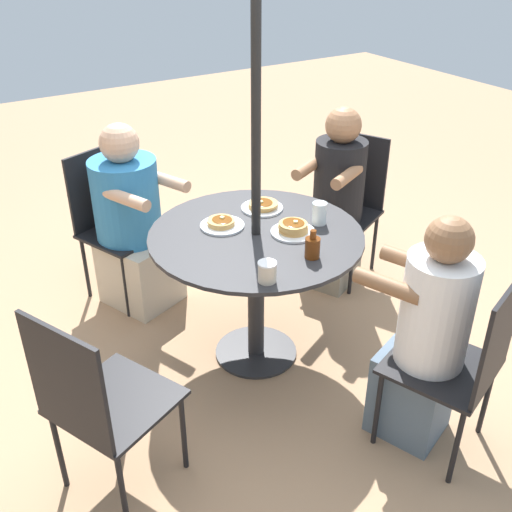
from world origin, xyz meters
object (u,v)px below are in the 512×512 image
at_px(coffee_cup, 267,272).
at_px(drinking_glass_a, 319,213).
at_px(diner_north, 132,226).
at_px(diner_west, 336,205).
at_px(patio_chair_east, 96,399).
at_px(patio_chair_west, 348,199).
at_px(syrup_bottle, 312,247).
at_px(patio_table, 256,258).
at_px(diner_south, 425,341).
at_px(patio_chair_north, 112,217).
at_px(pancake_plate_c, 262,206).
at_px(patio_chair_south, 464,359).
at_px(pancake_plate_b, 222,224).
at_px(pancake_plate_a, 293,229).

bearing_deg(coffee_cup, drinking_glass_a, -58.26).
distance_m(diner_north, diner_west, 1.27).
bearing_deg(diner_west, patio_chair_east, 89.40).
height_order(patio_chair_west, drinking_glass_a, patio_chair_west).
xyz_separation_m(syrup_bottle, coffee_cup, (-0.07, 0.29, -0.01)).
distance_m(patio_chair_west, coffee_cup, 1.52).
bearing_deg(patio_table, diner_south, -159.54).
bearing_deg(diner_south, diner_north, 90.45).
bearing_deg(coffee_cup, patio_chair_north, 8.33).
bearing_deg(pancake_plate_c, patio_chair_west, -72.73).
bearing_deg(pancake_plate_c, diner_south, -172.23).
height_order(syrup_bottle, drinking_glass_a, syrup_bottle).
distance_m(patio_table, patio_chair_south, 1.12).
height_order(patio_chair_west, pancake_plate_b, patio_chair_west).
bearing_deg(drinking_glass_a, patio_table, 76.85).
height_order(pancake_plate_b, drinking_glass_a, drinking_glass_a).
relative_size(patio_table, patio_chair_south, 1.16).
distance_m(patio_chair_north, patio_chair_south, 2.22).
distance_m(patio_table, patio_chair_north, 1.12).
relative_size(patio_chair_south, diner_south, 0.82).
xyz_separation_m(patio_table, diner_south, (-0.88, -0.33, -0.08)).
bearing_deg(pancake_plate_b, diner_south, -157.01).
bearing_deg(patio_table, patio_chair_east, 114.30).
bearing_deg(pancake_plate_a, diner_west, -53.97).
relative_size(patio_chair_north, pancake_plate_c, 4.11).
bearing_deg(drinking_glass_a, coffee_cup, 121.74).
distance_m(patio_table, pancake_plate_a, 0.25).
height_order(patio_table, drinking_glass_a, drinking_glass_a).
relative_size(pancake_plate_b, syrup_bottle, 1.61).
xyz_separation_m(diner_south, pancake_plate_c, (1.10, 0.15, 0.25)).
xyz_separation_m(patio_chair_east, patio_chair_west, (0.94, -2.02, 0.00)).
bearing_deg(pancake_plate_a, diner_south, -167.71).
distance_m(patio_chair_south, pancake_plate_c, 1.31).
bearing_deg(drinking_glass_a, patio_chair_west, -50.41).
relative_size(pancake_plate_c, drinking_glass_a, 1.96).
xyz_separation_m(patio_table, pancake_plate_b, (0.15, 0.11, 0.16)).
height_order(patio_table, diner_north, diner_north).
distance_m(diner_north, drinking_glass_a, 1.20).
height_order(pancake_plate_a, pancake_plate_b, pancake_plate_a).
distance_m(coffee_cup, drinking_glass_a, 0.62).
xyz_separation_m(pancake_plate_a, syrup_bottle, (-0.24, 0.06, 0.03)).
bearing_deg(pancake_plate_a, patio_table, 57.96).
bearing_deg(diner_west, patio_chair_north, 37.68).
height_order(diner_north, patio_chair_west, diner_north).
bearing_deg(drinking_glass_a, patio_chair_south, -176.71).
height_order(patio_chair_north, patio_chair_east, same).
distance_m(patio_chair_east, coffee_cup, 0.87).
bearing_deg(patio_chair_south, diner_south, 90.00).
xyz_separation_m(patio_chair_east, diner_south, (-0.42, -1.34, 0.01)).
height_order(syrup_bottle, coffee_cup, syrup_bottle).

